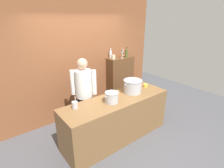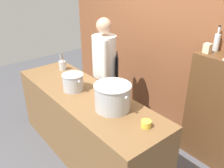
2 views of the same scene
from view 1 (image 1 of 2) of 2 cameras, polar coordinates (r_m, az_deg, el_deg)
The scene contains 14 objects.
ground_plane at distance 3.94m, azimuth 1.48°, elevation -16.75°, with size 8.00×8.00×0.00m, color #4C4C51.
brick_back_panel at distance 4.38m, azimuth -10.20°, elevation 8.69°, with size 4.40×0.10×3.00m, color brown.
prep_counter at distance 3.68m, azimuth 1.55°, elevation -11.21°, with size 2.29×0.70×0.90m, color brown.
bar_cabinet at distance 5.04m, azimuth 2.62°, elevation 1.00°, with size 0.76×0.32×1.37m, color brown.
chef at distance 3.70m, azimuth -9.10°, elevation -2.29°, with size 0.45×0.42×1.66m.
stockpot_large at distance 3.73m, azimuth 6.73°, elevation -0.72°, with size 0.45×0.39×0.28m.
stockpot_small at distance 3.29m, azimuth -0.08°, elevation -4.35°, with size 0.32×0.26×0.20m.
utensil_crock at distance 3.16m, azimuth -11.99°, elevation -6.68°, with size 0.10×0.10×0.27m.
butter_jar at distance 4.10m, azimuth 10.85°, elevation -0.48°, with size 0.10×0.10×0.07m, color yellow.
wine_bottle_clear at distance 4.74m, azimuth -0.48°, elevation 9.71°, with size 0.07×0.07×0.29m.
wine_bottle_olive at distance 4.85m, azimuth 4.68°, elevation 9.88°, with size 0.07×0.07×0.28m.
wine_glass_tall at distance 4.73m, azimuth 3.30°, elevation 9.81°, with size 0.08×0.08×0.17m.
wine_glass_wide at distance 5.02m, azimuth 3.58°, elevation 10.56°, with size 0.08×0.08×0.17m.
spice_tin_cream at distance 4.63m, azimuth 0.36°, elevation 8.78°, with size 0.08×0.08×0.11m, color beige.
Camera 1 is at (-1.99, -2.39, 2.42)m, focal length 28.07 mm.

